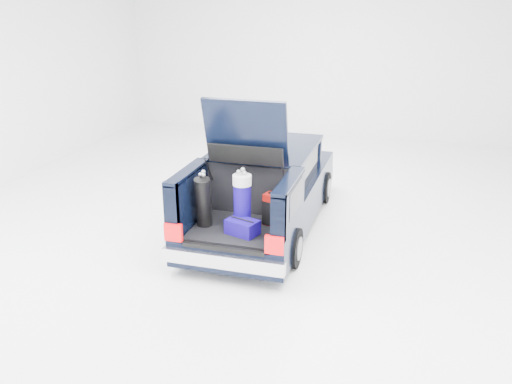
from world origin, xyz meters
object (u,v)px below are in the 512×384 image
(car, at_px, (266,188))
(black_golf_bag, at_px, (203,202))
(red_suitcase, at_px, (274,210))
(blue_duffel, at_px, (242,227))
(blue_golf_bag, at_px, (242,201))

(car, relative_size, black_golf_bag, 5.32)
(red_suitcase, height_order, black_golf_bag, black_golf_bag)
(car, relative_size, red_suitcase, 9.06)
(red_suitcase, xyz_separation_m, blue_duffel, (-0.36, -0.45, -0.13))
(blue_golf_bag, bearing_deg, blue_duffel, -55.10)
(car, height_order, blue_duffel, car)
(black_golf_bag, distance_m, blue_golf_bag, 0.58)
(blue_golf_bag, height_order, blue_duffel, blue_golf_bag)
(red_suitcase, xyz_separation_m, blue_golf_bag, (-0.43, -0.23, 0.18))
(black_golf_bag, distance_m, blue_duffel, 0.70)
(black_golf_bag, relative_size, blue_golf_bag, 0.94)
(car, height_order, blue_golf_bag, car)
(car, bearing_deg, red_suitcase, -69.47)
(black_golf_bag, xyz_separation_m, blue_duffel, (0.64, -0.10, -0.28))
(blue_duffel, bearing_deg, red_suitcase, 69.76)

